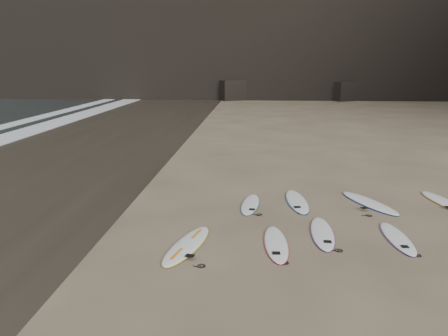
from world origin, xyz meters
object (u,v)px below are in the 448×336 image
at_px(surfboard_2, 322,233).
at_px(surfboard_6, 297,201).
at_px(surfboard_8, 443,201).
at_px(surfboard_0, 187,245).
at_px(surfboard_3, 397,238).
at_px(surfboard_5, 250,204).
at_px(surfboard_7, 369,203).
at_px(surfboard_1, 276,243).

distance_m(surfboard_2, surfboard_6, 2.86).
bearing_deg(surfboard_8, surfboard_6, 172.94).
relative_size(surfboard_0, surfboard_3, 1.16).
xyz_separation_m(surfboard_5, surfboard_7, (4.04, 0.41, 0.01)).
relative_size(surfboard_6, surfboard_8, 1.07).
xyz_separation_m(surfboard_2, surfboard_3, (1.99, -0.22, -0.00)).
height_order(surfboard_7, surfboard_8, surfboard_7).
xyz_separation_m(surfboard_3, surfboard_5, (-4.04, 2.64, -0.00)).
height_order(surfboard_2, surfboard_3, surfboard_2).
bearing_deg(surfboard_8, surfboard_5, 175.56).
bearing_deg(surfboard_0, surfboard_8, 41.20).
bearing_deg(surfboard_6, surfboard_7, -4.43).
relative_size(surfboard_1, surfboard_7, 0.89).
distance_m(surfboard_5, surfboard_6, 1.65).
xyz_separation_m(surfboard_3, surfboard_7, (0.01, 3.05, 0.01)).
bearing_deg(surfboard_6, surfboard_0, -133.94).
bearing_deg(surfboard_5, surfboard_1, -71.68).
bearing_deg(surfboard_2, surfboard_1, -145.68).
bearing_deg(surfboard_2, surfboard_3, -3.61).
relative_size(surfboard_5, surfboard_8, 0.91).
height_order(surfboard_1, surfboard_2, surfboard_2).
bearing_deg(surfboard_3, surfboard_7, 88.18).
distance_m(surfboard_5, surfboard_7, 4.07).
height_order(surfboard_6, surfboard_8, surfboard_6).
bearing_deg(surfboard_8, surfboard_7, 176.29).
distance_m(surfboard_0, surfboard_6, 5.07).
height_order(surfboard_3, surfboard_7, surfboard_7).
height_order(surfboard_0, surfboard_2, surfboard_0).
bearing_deg(surfboard_1, surfboard_7, 45.27).
xyz_separation_m(surfboard_2, surfboard_8, (4.58, 3.15, -0.00)).
distance_m(surfboard_1, surfboard_8, 7.12).
bearing_deg(surfboard_8, surfboard_2, -156.17).
bearing_deg(surfboard_1, surfboard_5, 100.05).
relative_size(surfboard_1, surfboard_8, 0.99).
relative_size(surfboard_7, surfboard_8, 1.12).
bearing_deg(surfboard_2, surfboard_6, 101.53).
bearing_deg(surfboard_5, surfboard_8, 12.13).
height_order(surfboard_3, surfboard_8, surfboard_8).
relative_size(surfboard_0, surfboard_1, 1.11).
height_order(surfboard_6, surfboard_7, surfboard_7).
xyz_separation_m(surfboard_0, surfboard_1, (2.33, 0.26, -0.00)).
xyz_separation_m(surfboard_1, surfboard_3, (3.32, 0.60, -0.00)).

